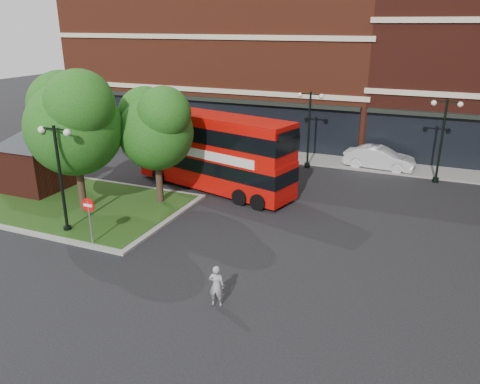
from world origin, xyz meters
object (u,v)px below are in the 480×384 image
at_px(woman, 217,286).
at_px(car_silver, 261,147).
at_px(bus, 213,147).
at_px(car_white, 379,158).

bearing_deg(woman, car_silver, -81.24).
bearing_deg(bus, woman, -48.94).
relative_size(bus, car_white, 2.27).
bearing_deg(bus, car_silver, 104.22).
xyz_separation_m(woman, car_silver, (-5.24, 18.48, -0.11)).
xyz_separation_m(bus, car_silver, (0.07, 7.74, -1.85)).
xyz_separation_m(car_silver, car_white, (8.28, 0.00, 0.10)).
distance_m(bus, car_white, 11.52).
relative_size(car_silver, car_white, 0.84).
relative_size(bus, car_silver, 2.70).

